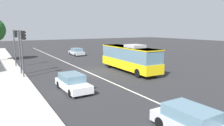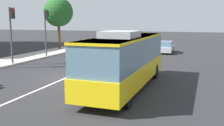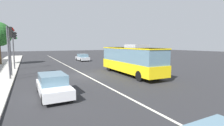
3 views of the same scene
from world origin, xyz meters
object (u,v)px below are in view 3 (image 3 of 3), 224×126
Objects in this scene: traffic_light_far_corner at (11,43)px; traffic_light_mid_block at (14,44)px; sedan_white at (53,85)px; transit_bus at (131,59)px; traffic_light_near_corner at (10,43)px; sedan_silver at (83,57)px.

traffic_light_mid_block is at bearing 85.70° from traffic_light_far_corner.
traffic_light_mid_block is (14.66, 2.93, 2.84)m from sedan_white.
traffic_light_near_corner reaches higher than transit_bus.
traffic_light_near_corner is 1.91m from traffic_light_far_corner.
transit_bus is 2.22× the size of sedan_silver.
sedan_silver is 0.87× the size of traffic_light_mid_block.
traffic_light_near_corner is 7.49m from traffic_light_mid_block.
traffic_light_far_corner is (9.07, 2.91, 2.84)m from sedan_white.
traffic_light_far_corner is at bearing 90.15° from traffic_light_near_corner.
traffic_light_near_corner reaches higher than sedan_silver.
traffic_light_mid_block is (10.39, 11.98, 1.75)m from transit_bus.
traffic_light_near_corner is 1.00× the size of traffic_light_far_corner.
traffic_light_mid_block and traffic_light_far_corner have the same top height.
traffic_light_far_corner is at bearing -93.57° from traffic_light_mid_block.
sedan_white is 9.94m from traffic_light_far_corner.
sedan_silver is at bearing 52.23° from traffic_light_near_corner.
sedan_white is at bearing -68.26° from traffic_light_near_corner.
traffic_light_mid_block reaches higher than sedan_silver.
sedan_white is at bearing -76.75° from traffic_light_far_corner.
sedan_silver is 0.87× the size of traffic_light_far_corner.
sedan_white is at bearing -82.48° from traffic_light_mid_block.
traffic_light_near_corner and traffic_light_mid_block have the same top height.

